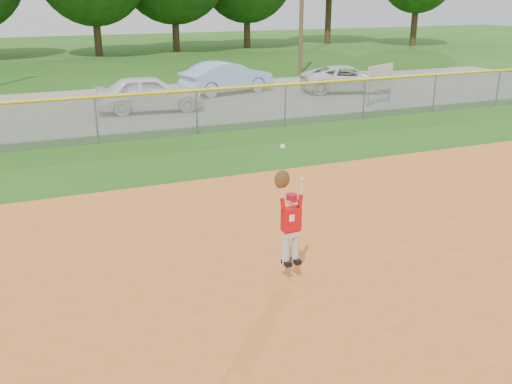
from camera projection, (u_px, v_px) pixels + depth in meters
ground at (351, 248)px, 10.92m from camera, size 120.00×120.00×0.00m
clay_infield at (460, 327)px, 8.30m from camera, size 24.00×16.00×0.04m
parking_strip at (157, 104)px, 24.84m from camera, size 44.00×10.00×0.03m
car_white_a at (150, 93)px, 22.97m from camera, size 4.45×2.17×1.46m
car_blue at (227, 77)px, 27.14m from camera, size 4.76×2.60×1.49m
car_white_b at (347, 79)px, 27.57m from camera, size 4.84×3.03×1.25m
sponsor_sign at (380, 79)px, 24.25m from camera, size 1.77×0.86×1.71m
outfield_fence at (197, 109)px, 19.33m from camera, size 40.06×0.10×1.55m
ballplayer at (290, 218)px, 9.30m from camera, size 0.55×0.25×2.09m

